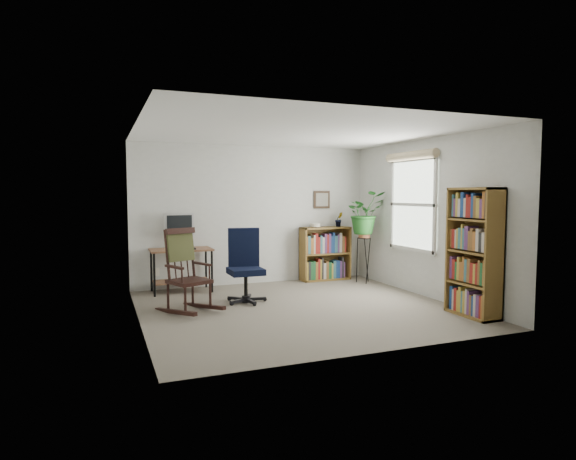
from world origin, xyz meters
name	(u,v)px	position (x,y,z in m)	size (l,w,h in m)	color
floor	(299,308)	(0.00, 0.00, 0.00)	(4.20, 4.00, 0.00)	slate
ceiling	(299,132)	(0.00, 0.00, 2.40)	(4.20, 4.00, 0.00)	white
wall_back	(254,215)	(0.00, 2.00, 1.20)	(4.20, 0.00, 2.40)	silver
wall_front	(379,232)	(0.00, -2.00, 1.20)	(4.20, 0.00, 2.40)	silver
wall_left	(137,225)	(-2.10, 0.00, 1.20)	(0.00, 4.00, 2.40)	silver
wall_right	(426,218)	(2.10, 0.00, 1.20)	(0.00, 4.00, 2.40)	silver
window	(412,205)	(2.06, 0.30, 1.40)	(0.12, 1.20, 1.50)	silver
desk	(181,270)	(-1.32, 1.70, 0.35)	(0.96, 0.53, 0.69)	brown
monitor	(179,231)	(-1.32, 1.84, 0.97)	(0.46, 0.16, 0.56)	#B3B3B7
keyboard	(182,249)	(-1.32, 1.58, 0.71)	(0.40, 0.15, 0.03)	black
office_chair	(246,265)	(-0.58, 0.60, 0.54)	(0.59, 0.59, 1.09)	black
rocking_chair	(189,270)	(-1.43, 0.34, 0.56)	(0.58, 0.97, 1.13)	black
low_bookshelf	(325,254)	(1.29, 1.82, 0.48)	(0.92, 0.31, 0.97)	brown
tall_bookshelf	(474,252)	(1.92, -1.21, 0.83)	(0.31, 0.72, 1.65)	brown
plant_stand	(364,256)	(1.80, 1.32, 0.47)	(0.26, 0.26, 0.93)	black
spider_plant	(365,192)	(1.80, 1.32, 1.60)	(1.69, 1.88, 1.46)	#205D20
potted_plant_small	(339,224)	(1.57, 1.83, 1.02)	(0.13, 0.24, 0.11)	#205D20
framed_picture	(322,200)	(1.29, 1.97, 1.46)	(0.32, 0.04, 0.32)	black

